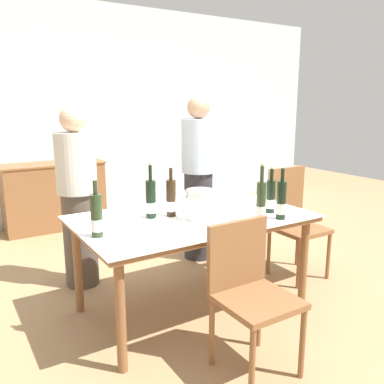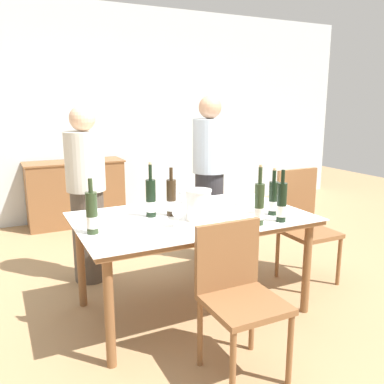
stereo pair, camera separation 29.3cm
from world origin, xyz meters
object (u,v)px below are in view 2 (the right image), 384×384
at_px(ice_bucket, 199,204).
at_px(wine_glass_3, 178,213).
at_px(wine_bottle_1, 92,214).
at_px(wine_glass_0, 185,193).
at_px(wine_bottle_0, 273,199).
at_px(wine_bottle_5, 282,203).
at_px(wine_bottle_2, 151,199).
at_px(wine_glass_2, 184,194).
at_px(person_host, 87,196).
at_px(chair_right_end, 303,219).
at_px(dining_table, 192,225).
at_px(wine_bottle_4, 171,199).
at_px(wine_bottle_3, 259,205).
at_px(sideboard_cabinet, 76,193).
at_px(person_guest_left, 209,179).
at_px(chair_near_front, 237,288).
at_px(wine_glass_1, 245,194).

distance_m(ice_bucket, wine_glass_3, 0.23).
relative_size(wine_bottle_1, wine_glass_0, 2.69).
relative_size(wine_bottle_0, wine_bottle_5, 0.95).
xyz_separation_m(ice_bucket, wine_bottle_2, (-0.28, 0.22, 0.02)).
distance_m(wine_glass_2, person_host, 0.90).
relative_size(ice_bucket, wine_bottle_2, 0.54).
bearing_deg(wine_glass_3, chair_right_end, 12.49).
bearing_deg(wine_glass_0, wine_bottle_5, -63.25).
height_order(dining_table, wine_bottle_4, wine_bottle_4).
distance_m(wine_bottle_3, wine_glass_2, 0.69).
bearing_deg(ice_bucket, wine_glass_0, 76.66).
relative_size(wine_glass_2, wine_glass_3, 1.05).
height_order(wine_bottle_0, wine_bottle_5, wine_bottle_5).
xyz_separation_m(sideboard_cabinet, wine_glass_3, (0.17, -2.84, 0.43)).
bearing_deg(sideboard_cabinet, wine_bottle_1, -97.78).
xyz_separation_m(wine_bottle_2, wine_bottle_5, (0.77, -0.52, -0.00)).
height_order(wine_glass_2, person_host, person_host).
bearing_deg(chair_right_end, wine_glass_2, 172.01).
bearing_deg(person_guest_left, wine_glass_3, -127.27).
bearing_deg(wine_bottle_5, person_host, 130.19).
bearing_deg(wine_bottle_5, sideboard_cabinet, 105.98).
xyz_separation_m(chair_right_end, chair_near_front, (-1.21, -0.84, -0.04)).
xyz_separation_m(dining_table, wine_glass_3, (-0.20, -0.20, 0.17)).
relative_size(wine_bottle_4, chair_right_end, 0.37).
bearing_deg(person_guest_left, wine_glass_2, -131.94).
relative_size(wine_bottle_5, person_guest_left, 0.23).
bearing_deg(ice_bucket, wine_bottle_5, -30.98).
distance_m(wine_glass_1, wine_glass_3, 0.78).
bearing_deg(wine_bottle_5, wine_glass_1, 87.46).
distance_m(wine_glass_2, wine_glass_3, 0.51).
bearing_deg(wine_bottle_3, wine_glass_0, 104.80).
relative_size(wine_bottle_4, chair_near_front, 0.41).
bearing_deg(wine_glass_0, wine_glass_1, -33.65).
bearing_deg(sideboard_cabinet, wine_bottle_2, -87.78).
bearing_deg(wine_bottle_5, wine_glass_2, 124.65).
distance_m(wine_glass_0, wine_glass_3, 0.65).
bearing_deg(chair_right_end, wine_glass_3, -167.51).
distance_m(wine_bottle_0, wine_bottle_1, 1.30).
height_order(wine_bottle_0, wine_glass_1, wine_bottle_0).
bearing_deg(wine_glass_3, person_host, 109.31).
height_order(wine_bottle_4, person_host, person_host).
bearing_deg(sideboard_cabinet, wine_bottle_3, -77.25).
bearing_deg(wine_bottle_4, wine_glass_2, 42.07).
distance_m(wine_bottle_0, wine_bottle_5, 0.18).
height_order(wine_bottle_0, person_guest_left, person_guest_left).
bearing_deg(wine_bottle_0, wine_bottle_1, 173.56).
bearing_deg(person_guest_left, dining_table, -125.26).
xyz_separation_m(wine_bottle_4, chair_right_end, (1.26, 0.01, -0.32)).
relative_size(wine_glass_0, wine_glass_2, 0.86).
height_order(sideboard_cabinet, wine_bottle_5, wine_bottle_5).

